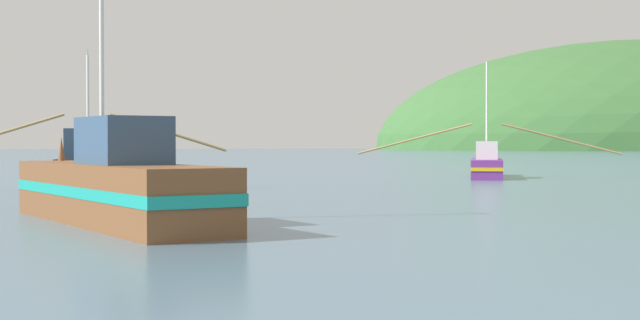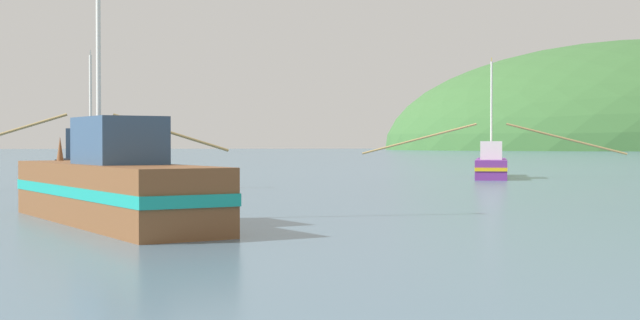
{
  "view_description": "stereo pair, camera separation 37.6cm",
  "coord_description": "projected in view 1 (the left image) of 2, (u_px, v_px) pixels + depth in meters",
  "views": [
    {
      "loc": [
        -8.88,
        -4.2,
        2.0
      ],
      "look_at": [
        -2.0,
        26.81,
        1.4
      ],
      "focal_mm": 51.25,
      "sensor_mm": 36.0,
      "label": 1
    },
    {
      "loc": [
        -8.52,
        -4.28,
        2.0
      ],
      "look_at": [
        -2.0,
        26.81,
        1.4
      ],
      "focal_mm": 51.25,
      "sensor_mm": 36.0,
      "label": 2
    }
  ],
  "objects": [
    {
      "name": "fishing_boat_purple",
      "position": [
        487.0,
        166.0,
        52.5
      ],
      "size": [
        13.89,
        9.03,
        6.88
      ],
      "rotation": [
        0.0,
        0.0,
        1.18
      ],
      "color": "#6B2D84",
      "rests_on": "ground"
    },
    {
      "name": "fishing_boat_black",
      "position": [
        88.0,
        170.0,
        38.81
      ],
      "size": [
        11.83,
        8.69,
        5.99
      ],
      "rotation": [
        0.0,
        0.0,
        1.53
      ],
      "color": "black",
      "rests_on": "ground"
    },
    {
      "name": "fishing_boat_brown",
      "position": [
        116.0,
        187.0,
        22.46
      ],
      "size": [
        5.43,
        10.14,
        7.98
      ],
      "rotation": [
        0.0,
        0.0,
        1.91
      ],
      "color": "brown",
      "rests_on": "ground"
    }
  ]
}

